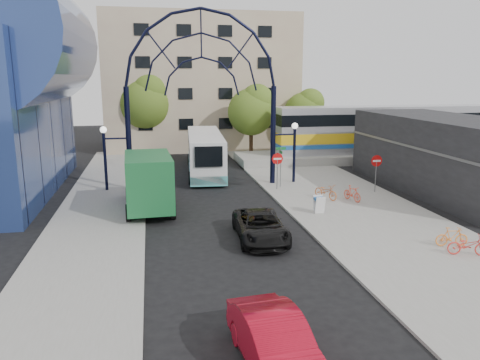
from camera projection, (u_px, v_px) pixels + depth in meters
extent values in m
plane|color=black|center=(242.00, 263.00, 19.58)|extent=(120.00, 120.00, 0.00)
cube|color=gray|center=(375.00, 222.00, 24.87)|extent=(8.00, 56.00, 0.12)
cube|color=gray|center=(96.00, 227.00, 24.13)|extent=(5.00, 50.00, 0.12)
cylinder|color=black|center=(129.00, 140.00, 31.33)|extent=(0.36, 0.36, 7.00)
cylinder|color=black|center=(273.00, 136.00, 33.17)|extent=(0.36, 0.36, 7.00)
cylinder|color=black|center=(105.00, 162.00, 31.36)|extent=(0.20, 0.20, 4.00)
cylinder|color=black|center=(294.00, 156.00, 33.79)|extent=(0.20, 0.20, 4.00)
sphere|color=white|center=(103.00, 130.00, 30.89)|extent=(0.44, 0.44, 0.44)
sphere|color=white|center=(295.00, 126.00, 33.31)|extent=(0.44, 0.44, 0.44)
cylinder|color=slate|center=(277.00, 173.00, 31.71)|extent=(0.06, 0.06, 2.20)
cylinder|color=red|center=(277.00, 159.00, 31.49)|extent=(0.80, 0.04, 0.80)
cube|color=white|center=(278.00, 159.00, 31.46)|extent=(0.55, 0.02, 0.12)
cylinder|color=slate|center=(376.00, 176.00, 30.93)|extent=(0.06, 0.06, 2.20)
cylinder|color=red|center=(377.00, 161.00, 30.71)|extent=(0.76, 0.04, 0.76)
cube|color=white|center=(377.00, 161.00, 30.68)|extent=(0.55, 0.02, 0.12)
cylinder|color=slate|center=(281.00, 167.00, 32.29)|extent=(0.05, 0.05, 2.80)
cube|color=#146626|center=(281.00, 148.00, 32.01)|extent=(0.70, 0.03, 0.18)
cube|color=#146626|center=(281.00, 152.00, 32.06)|extent=(0.03, 0.70, 0.18)
cube|color=white|center=(320.00, 205.00, 26.04)|extent=(0.55, 0.26, 0.99)
cube|color=white|center=(318.00, 204.00, 26.37)|extent=(0.55, 0.26, 0.99)
cube|color=#1E59A5|center=(319.00, 199.00, 26.14)|extent=(0.55, 0.42, 0.14)
cylinder|color=navy|center=(11.00, 38.00, 29.60)|extent=(9.00, 16.00, 9.00)
cube|color=black|center=(446.00, 154.00, 31.57)|extent=(6.00, 16.00, 5.00)
cube|color=tan|center=(199.00, 83.00, 52.00)|extent=(20.00, 12.00, 14.00)
cube|color=gray|center=(404.00, 155.00, 44.27)|extent=(32.00, 5.00, 0.80)
cube|color=#B7B7BC|center=(406.00, 128.00, 43.73)|extent=(25.00, 3.00, 4.20)
cube|color=gold|center=(406.00, 135.00, 43.86)|extent=(25.10, 3.05, 0.90)
cube|color=black|center=(407.00, 118.00, 43.51)|extent=(25.05, 3.05, 1.00)
cube|color=#1E59A5|center=(405.00, 142.00, 44.01)|extent=(25.10, 3.05, 0.35)
cylinder|color=#382314|center=(251.00, 144.00, 45.34)|extent=(0.36, 0.36, 2.52)
sphere|color=#506E1D|center=(251.00, 112.00, 44.68)|extent=(4.48, 4.48, 4.48)
sphere|color=#506E1D|center=(257.00, 100.00, 44.24)|extent=(3.08, 3.08, 3.08)
cylinder|color=#382314|center=(146.00, 139.00, 47.30)|extent=(0.36, 0.36, 2.88)
sphere|color=#506E1D|center=(145.00, 104.00, 46.54)|extent=(5.12, 5.12, 5.12)
sphere|color=#506E1D|center=(149.00, 91.00, 46.07)|extent=(3.52, 3.52, 3.52)
cylinder|color=#382314|center=(304.00, 141.00, 48.38)|extent=(0.36, 0.36, 2.34)
sphere|color=#506E1D|center=(304.00, 113.00, 47.77)|extent=(4.16, 4.16, 4.16)
sphere|color=#506E1D|center=(310.00, 103.00, 47.35)|extent=(2.86, 2.86, 2.86)
cube|color=white|center=(205.00, 151.00, 37.61)|extent=(3.38, 11.71, 2.91)
cube|color=#61D8D9|center=(205.00, 166.00, 37.87)|extent=(3.41, 11.71, 0.70)
cube|color=black|center=(205.00, 144.00, 37.48)|extent=(3.42, 11.48, 0.90)
cube|color=black|center=(209.00, 157.00, 31.82)|extent=(1.90, 0.28, 1.41)
cube|color=black|center=(202.00, 143.00, 43.19)|extent=(2.42, 0.35, 1.61)
cylinder|color=black|center=(189.00, 160.00, 41.21)|extent=(0.35, 0.98, 0.96)
cylinder|color=black|center=(218.00, 159.00, 41.50)|extent=(0.35, 0.98, 0.96)
cylinder|color=black|center=(191.00, 178.00, 33.59)|extent=(0.35, 0.98, 0.96)
cylinder|color=black|center=(225.00, 178.00, 33.88)|extent=(0.35, 0.98, 0.96)
cube|color=black|center=(147.00, 183.00, 29.17)|extent=(2.47, 2.57, 2.26)
cube|color=black|center=(146.00, 172.00, 30.25)|extent=(2.06, 0.19, 1.03)
cube|color=#196030|center=(149.00, 181.00, 26.06)|extent=(2.67, 4.83, 2.88)
cylinder|color=black|center=(128.00, 195.00, 28.75)|extent=(0.31, 1.00, 0.99)
cylinder|color=black|center=(167.00, 193.00, 29.28)|extent=(0.31, 1.00, 0.99)
cylinder|color=black|center=(128.00, 213.00, 24.94)|extent=(0.31, 1.00, 0.99)
cylinder|color=black|center=(173.00, 211.00, 25.47)|extent=(0.31, 1.00, 0.99)
imported|color=black|center=(260.00, 226.00, 22.21)|extent=(2.49, 4.97, 1.35)
imported|color=#A50A1D|center=(276.00, 343.00, 12.34)|extent=(1.98, 4.62, 1.48)
imported|color=#D16429|center=(326.00, 191.00, 29.29)|extent=(1.36, 1.92, 0.96)
imported|color=#F24B30|center=(352.00, 193.00, 28.84)|extent=(0.86, 1.62, 0.93)
imported|color=red|center=(468.00, 245.00, 20.02)|extent=(1.81, 1.09, 0.90)
imported|color=orange|center=(452.00, 237.00, 21.08)|extent=(1.53, 0.65, 0.89)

